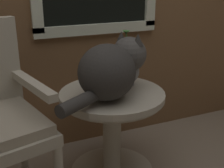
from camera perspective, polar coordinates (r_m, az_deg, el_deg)
wicker_side_table at (r=1.84m, az=0.00°, el=-7.01°), size 0.61×0.61×0.56m
cat at (r=1.64m, az=-0.05°, el=2.91°), size 0.62×0.44×0.33m
pewter_vase_with_ivy at (r=1.85m, az=2.91°, el=2.88°), size 0.15×0.15×0.33m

